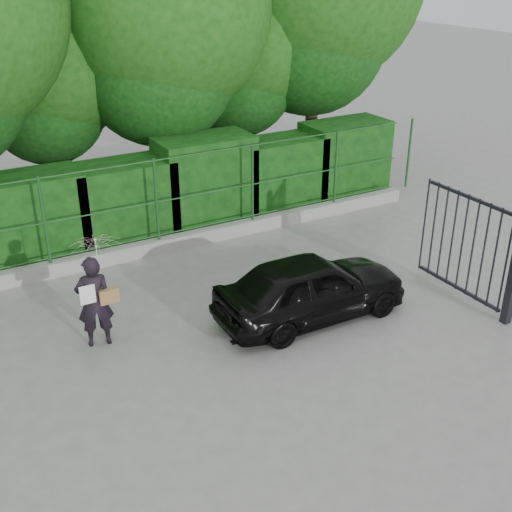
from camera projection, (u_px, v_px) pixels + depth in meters
ground at (243, 362)px, 10.17m from camera, size 80.00×80.00×0.00m
kerb at (142, 250)px, 13.64m from camera, size 14.00×0.25×0.30m
fence at (148, 202)px, 13.28m from camera, size 14.13×0.06×1.80m
hedge at (119, 199)px, 14.03m from camera, size 14.20×1.20×2.10m
trees at (125, 12)px, 14.76m from camera, size 17.10×6.15×8.08m
gate at (494, 251)px, 11.13m from camera, size 0.22×2.33×2.36m
woman at (97, 276)px, 10.20m from camera, size 0.89×0.86×1.88m
car at (311, 287)px, 11.19m from camera, size 3.50×1.45×1.19m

